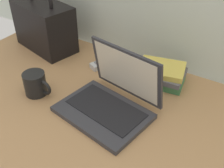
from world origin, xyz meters
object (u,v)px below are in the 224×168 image
at_px(remote_control_far, 107,62).
at_px(handbag, 44,25).
at_px(coffee_mug, 36,84).
at_px(book_stack, 161,74).
at_px(laptop, 111,98).

height_order(remote_control_far, handbag, handbag).
xyz_separation_m(remote_control_far, handbag, (-0.34, -0.02, 0.10)).
distance_m(coffee_mug, book_stack, 0.49).
relative_size(coffee_mug, book_stack, 0.60).
distance_m(laptop, handbag, 0.56).
xyz_separation_m(coffee_mug, handbag, (-0.22, 0.30, 0.07)).
bearing_deg(handbag, laptop, -23.29).
height_order(laptop, coffee_mug, laptop).
bearing_deg(book_stack, handbag, -177.62).
height_order(laptop, remote_control_far, laptop).
height_order(coffee_mug, remote_control_far, coffee_mug).
bearing_deg(coffee_mug, book_stack, 40.99).
height_order(laptop, book_stack, laptop).
distance_m(laptop, remote_control_far, 0.30).
xyz_separation_m(laptop, book_stack, (0.08, 0.25, -0.01)).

